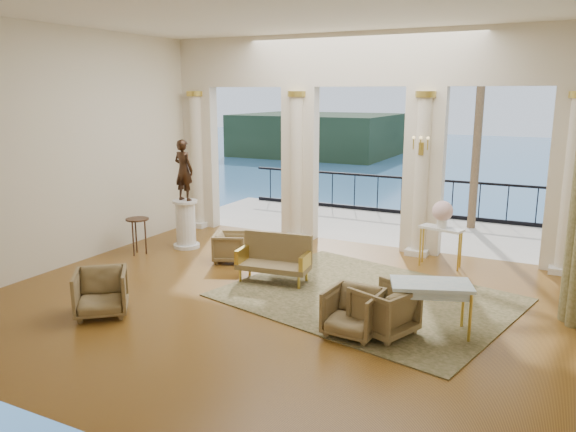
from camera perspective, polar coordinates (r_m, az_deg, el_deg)
The scene contains 21 objects.
floor at distance 9.16m, azimuth -1.37°, elevation -8.60°, with size 9.00×9.00×0.00m, color #45280F.
room_walls at distance 7.59m, azimuth -5.51°, elevation 9.28°, with size 9.00×9.00×9.00m.
arcade at distance 12.07m, azimuth 7.26°, elevation 9.02°, with size 9.00×0.56×4.50m.
terrace at distance 14.32m, azimuth 9.64°, elevation -1.18°, with size 10.00×3.60×0.10m, color #A89C8B.
balustrade at distance 15.73m, azimuth 11.44°, elevation 1.69°, with size 9.00×0.06×1.03m.
palm_tree at distance 14.29m, azimuth 19.22°, elevation 15.04°, with size 2.00×2.00×4.50m.
headland at distance 84.90m, azimuth 3.11°, elevation 8.27°, with size 22.00×18.00×6.00m, color black.
sea at distance 68.28m, azimuth 23.19°, elevation 3.70°, with size 160.00×160.00×0.00m, color #1F517B.
wall_sconce at distance 11.39m, azimuth 13.36°, elevation 6.79°, with size 0.30×0.11×0.33m.
rug at distance 9.36m, azimuth 8.05°, elevation -8.17°, with size 4.37×3.40×0.02m, color #2D3319.
armchair_a at distance 8.94m, azimuth -18.47°, elevation -7.18°, with size 0.75×0.70×0.77m, color #4D3F23.
armchair_b at distance 7.87m, azimuth 6.65°, elevation -9.46°, with size 0.71×0.66×0.73m, color #4D3F23.
armchair_c at distance 7.96m, azimuth 9.71°, elevation -9.16°, with size 0.75×0.70×0.77m, color #4D3F23.
armchair_d at distance 11.16m, azimuth -5.86°, elevation -3.02°, with size 0.62×0.59×0.64m, color #4D3F23.
settee at distance 9.96m, azimuth -1.32°, elevation -4.29°, with size 1.33×0.69×0.85m.
game_table at distance 8.00m, azimuth 14.33°, elevation -7.10°, with size 1.22×0.93×0.74m.
pedestal at distance 12.25m, azimuth -10.34°, elevation -0.89°, with size 0.57×0.57×1.04m.
statue at distance 12.04m, azimuth -10.56°, elevation 4.61°, with size 0.47×0.31×1.29m, color #301F15.
console_table at distance 11.10m, azimuth 15.30°, elevation -1.78°, with size 0.87×0.52×0.77m.
urn at distance 11.00m, azimuth 15.43°, elevation 0.36°, with size 0.39×0.39×0.51m.
side_table at distance 11.92m, azimuth -15.05°, elevation -0.74°, with size 0.47×0.47×0.76m.
Camera 1 is at (4.04, -7.52, 3.30)m, focal length 35.00 mm.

